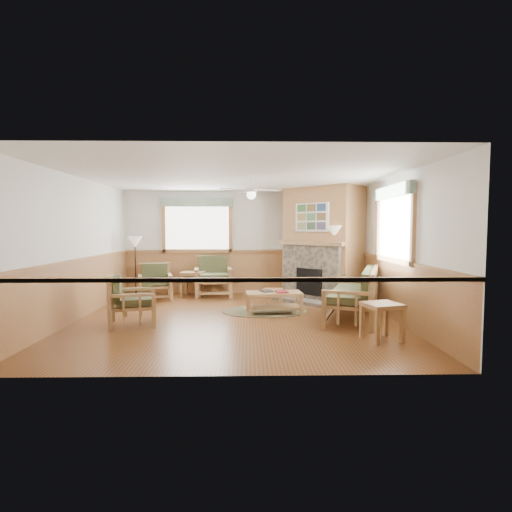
{
  "coord_description": "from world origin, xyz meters",
  "views": [
    {
      "loc": [
        0.23,
        -7.56,
        1.73
      ],
      "look_at": [
        0.4,
        0.7,
        1.15
      ],
      "focal_mm": 28.0,
      "sensor_mm": 36.0,
      "label": 1
    }
  ],
  "objects_px": {
    "armchair_back_right": "(213,276)",
    "end_table_sofa": "(382,322)",
    "coffee_table": "(274,303)",
    "end_table_chairs": "(193,284)",
    "armchair_left": "(133,300)",
    "armchair_back_left": "(155,282)",
    "footstool": "(273,297)",
    "floor_lamp_left": "(136,267)",
    "floor_lamp_right": "(335,265)",
    "sofa": "(353,293)"
  },
  "relations": [
    {
      "from": "floor_lamp_left",
      "to": "armchair_back_right",
      "type": "bearing_deg",
      "value": 7.33
    },
    {
      "from": "armchair_left",
      "to": "footstool",
      "type": "distance_m",
      "value": 3.13
    },
    {
      "from": "sofa",
      "to": "armchair_back_right",
      "type": "relative_size",
      "value": 2.05
    },
    {
      "from": "armchair_back_right",
      "to": "floor_lamp_left",
      "type": "relative_size",
      "value": 0.67
    },
    {
      "from": "armchair_back_left",
      "to": "coffee_table",
      "type": "height_order",
      "value": "armchair_back_left"
    },
    {
      "from": "floor_lamp_left",
      "to": "sofa",
      "type": "bearing_deg",
      "value": -25.77
    },
    {
      "from": "armchair_back_right",
      "to": "end_table_chairs",
      "type": "bearing_deg",
      "value": 173.38
    },
    {
      "from": "armchair_back_right",
      "to": "floor_lamp_right",
      "type": "distance_m",
      "value": 3.12
    },
    {
      "from": "sofa",
      "to": "armchair_back_left",
      "type": "xyz_separation_m",
      "value": [
        -4.27,
        2.09,
        -0.05
      ]
    },
    {
      "from": "armchair_back_right",
      "to": "end_table_sofa",
      "type": "xyz_separation_m",
      "value": [
        2.94,
        -4.12,
        -0.22
      ]
    },
    {
      "from": "end_table_sofa",
      "to": "floor_lamp_left",
      "type": "relative_size",
      "value": 0.38
    },
    {
      "from": "coffee_table",
      "to": "footstool",
      "type": "height_order",
      "value": "coffee_table"
    },
    {
      "from": "armchair_left",
      "to": "footstool",
      "type": "bearing_deg",
      "value": -70.74
    },
    {
      "from": "armchair_back_left",
      "to": "armchair_back_right",
      "type": "bearing_deg",
      "value": 3.5
    },
    {
      "from": "sofa",
      "to": "armchair_left",
      "type": "bearing_deg",
      "value": -63.37
    },
    {
      "from": "sofa",
      "to": "coffee_table",
      "type": "height_order",
      "value": "sofa"
    },
    {
      "from": "floor_lamp_left",
      "to": "floor_lamp_right",
      "type": "bearing_deg",
      "value": -11.3
    },
    {
      "from": "end_table_chairs",
      "to": "armchair_back_right",
      "type": "bearing_deg",
      "value": 0.0
    },
    {
      "from": "coffee_table",
      "to": "end_table_sofa",
      "type": "bearing_deg",
      "value": -56.38
    },
    {
      "from": "armchair_back_left",
      "to": "footstool",
      "type": "xyz_separation_m",
      "value": [
        2.8,
        -0.85,
        -0.25
      ]
    },
    {
      "from": "coffee_table",
      "to": "armchair_left",
      "type": "bearing_deg",
      "value": -165.71
    },
    {
      "from": "footstool",
      "to": "floor_lamp_right",
      "type": "height_order",
      "value": "floor_lamp_right"
    },
    {
      "from": "floor_lamp_left",
      "to": "floor_lamp_right",
      "type": "xyz_separation_m",
      "value": [
        4.76,
        -0.95,
        0.13
      ]
    },
    {
      "from": "end_table_sofa",
      "to": "floor_lamp_right",
      "type": "relative_size",
      "value": 0.32
    },
    {
      "from": "end_table_chairs",
      "to": "coffee_table",
      "type": "bearing_deg",
      "value": -48.16
    },
    {
      "from": "coffee_table",
      "to": "end_table_chairs",
      "type": "xyz_separation_m",
      "value": [
        -1.93,
        2.16,
        0.09
      ]
    },
    {
      "from": "coffee_table",
      "to": "footstool",
      "type": "xyz_separation_m",
      "value": [
        0.03,
        0.83,
        -0.04
      ]
    },
    {
      "from": "armchair_back_left",
      "to": "coffee_table",
      "type": "distance_m",
      "value": 3.26
    },
    {
      "from": "end_table_chairs",
      "to": "footstool",
      "type": "height_order",
      "value": "end_table_chairs"
    },
    {
      "from": "sofa",
      "to": "armchair_left",
      "type": "relative_size",
      "value": 2.38
    },
    {
      "from": "armchair_left",
      "to": "floor_lamp_right",
      "type": "distance_m",
      "value": 4.46
    },
    {
      "from": "end_table_sofa",
      "to": "floor_lamp_left",
      "type": "bearing_deg",
      "value": 141.32
    },
    {
      "from": "armchair_back_right",
      "to": "coffee_table",
      "type": "xyz_separation_m",
      "value": [
        1.41,
        -2.16,
        -0.29
      ]
    },
    {
      "from": "footstool",
      "to": "floor_lamp_right",
      "type": "bearing_deg",
      "value": 5.22
    },
    {
      "from": "armchair_back_right",
      "to": "end_table_sofa",
      "type": "bearing_deg",
      "value": -61.06
    },
    {
      "from": "armchair_back_right",
      "to": "floor_lamp_left",
      "type": "distance_m",
      "value": 1.93
    },
    {
      "from": "armchair_back_left",
      "to": "floor_lamp_left",
      "type": "distance_m",
      "value": 0.67
    },
    {
      "from": "armchair_left",
      "to": "end_table_chairs",
      "type": "bearing_deg",
      "value": -26.09
    },
    {
      "from": "armchair_left",
      "to": "footstool",
      "type": "height_order",
      "value": "armchair_left"
    },
    {
      "from": "armchair_back_right",
      "to": "footstool",
      "type": "height_order",
      "value": "armchair_back_right"
    },
    {
      "from": "floor_lamp_left",
      "to": "end_table_chairs",
      "type": "bearing_deg",
      "value": 10.06
    },
    {
      "from": "footstool",
      "to": "coffee_table",
      "type": "bearing_deg",
      "value": -91.82
    },
    {
      "from": "footstool",
      "to": "floor_lamp_left",
      "type": "relative_size",
      "value": 0.28
    },
    {
      "from": "end_table_sofa",
      "to": "footstool",
      "type": "relative_size",
      "value": 1.37
    },
    {
      "from": "armchair_back_right",
      "to": "end_table_chairs",
      "type": "relative_size",
      "value": 1.65
    },
    {
      "from": "coffee_table",
      "to": "sofa",
      "type": "bearing_deg",
      "value": -19.52
    },
    {
      "from": "end_table_sofa",
      "to": "floor_lamp_right",
      "type": "height_order",
      "value": "floor_lamp_right"
    },
    {
      "from": "end_table_sofa",
      "to": "floor_lamp_right",
      "type": "xyz_separation_m",
      "value": [
        -0.08,
        2.92,
        0.61
      ]
    },
    {
      "from": "sofa",
      "to": "end_table_chairs",
      "type": "distance_m",
      "value": 4.28
    },
    {
      "from": "coffee_table",
      "to": "floor_lamp_right",
      "type": "height_order",
      "value": "floor_lamp_right"
    }
  ]
}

